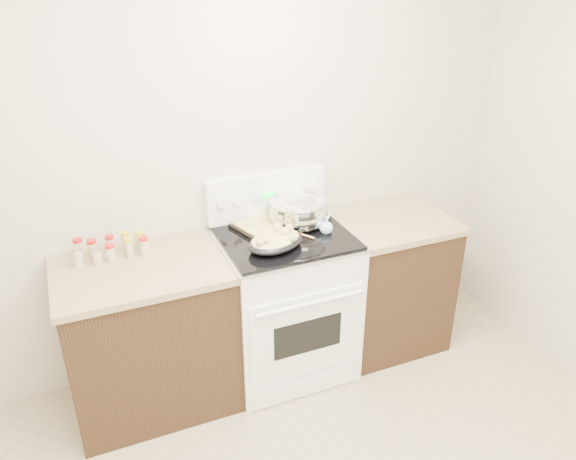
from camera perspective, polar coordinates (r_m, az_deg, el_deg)
room_shell at (r=1.65m, az=7.33°, el=0.32°), size 4.10×3.60×2.75m
counter_left at (r=3.35m, az=-13.82°, el=-10.33°), size 0.93×0.67×0.92m
counter_right at (r=3.82m, az=9.83°, el=-4.99°), size 0.73×0.67×0.92m
kitchen_range at (r=3.50m, az=-0.35°, el=-7.13°), size 0.78×0.73×1.22m
mixing_bowl at (r=3.37m, az=1.02°, el=1.83°), size 0.38×0.38×0.21m
roasting_pan at (r=3.11m, az=-1.26°, el=-1.07°), size 0.41×0.35×0.12m
baking_sheet at (r=3.38m, az=-1.75°, el=0.72°), size 0.48×0.40×0.06m
wooden_spoon at (r=3.22m, az=0.60°, el=-0.75°), size 0.15×0.23×0.04m
blue_ladle at (r=3.30m, az=3.92°, el=0.35°), size 0.18×0.24×0.10m
spice_jars at (r=3.21m, az=-17.65°, el=-1.76°), size 0.40×0.15×0.12m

